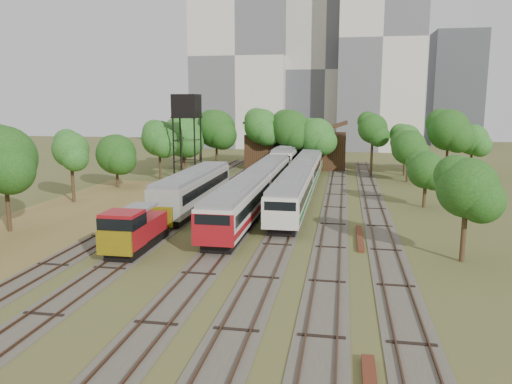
% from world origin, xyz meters
% --- Properties ---
extents(ground, '(240.00, 240.00, 0.00)m').
position_xyz_m(ground, '(0.00, 0.00, 0.00)').
color(ground, '#475123').
rests_on(ground, ground).
extents(dry_grass_patch, '(14.00, 60.00, 0.04)m').
position_xyz_m(dry_grass_patch, '(-18.00, 8.00, 0.02)').
color(dry_grass_patch, brown).
rests_on(dry_grass_patch, ground).
extents(tracks, '(24.60, 80.00, 0.19)m').
position_xyz_m(tracks, '(-0.67, 25.00, 0.04)').
color(tracks, '#4C473D').
rests_on(tracks, ground).
extents(railcar_red_set, '(3.00, 34.58, 3.71)m').
position_xyz_m(railcar_red_set, '(-2.00, 23.84, 1.96)').
color(railcar_red_set, black).
rests_on(railcar_red_set, ground).
extents(railcar_green_set, '(2.99, 52.08, 3.70)m').
position_xyz_m(railcar_green_set, '(2.00, 37.94, 1.96)').
color(railcar_green_set, black).
rests_on(railcar_green_set, ground).
extents(railcar_rear, '(3.21, 16.08, 3.97)m').
position_xyz_m(railcar_rear, '(-2.00, 51.64, 2.10)').
color(railcar_rear, black).
rests_on(railcar_rear, ground).
extents(shunter_locomotive, '(2.53, 8.10, 3.31)m').
position_xyz_m(shunter_locomotive, '(-8.00, 7.14, 1.57)').
color(shunter_locomotive, black).
rests_on(shunter_locomotive, ground).
extents(old_grey_coach, '(3.09, 18.00, 3.82)m').
position_xyz_m(old_grey_coach, '(-8.00, 21.97, 2.09)').
color(old_grey_coach, black).
rests_on(old_grey_coach, ground).
extents(water_tower, '(3.38, 3.38, 11.70)m').
position_xyz_m(water_tower, '(-14.00, 38.73, 9.86)').
color(water_tower, black).
rests_on(water_tower, ground).
extents(rail_pile_far, '(0.46, 7.34, 0.24)m').
position_xyz_m(rail_pile_far, '(8.20, 13.25, 0.12)').
color(rail_pile_far, '#5E2B1B').
rests_on(rail_pile_far, ground).
extents(maintenance_shed, '(16.45, 11.55, 7.58)m').
position_xyz_m(maintenance_shed, '(-1.00, 57.98, 2.91)').
color(maintenance_shed, '#361D13').
rests_on(maintenance_shed, ground).
extents(tree_band_left, '(7.82, 76.16, 8.82)m').
position_xyz_m(tree_band_left, '(-19.86, 27.46, 5.47)').
color(tree_band_left, '#382616').
rests_on(tree_band_left, ground).
extents(tree_band_far, '(48.24, 10.35, 9.70)m').
position_xyz_m(tree_band_far, '(0.37, 50.59, 6.17)').
color(tree_band_far, '#382616').
rests_on(tree_band_far, ground).
extents(tree_band_right, '(4.77, 39.13, 7.08)m').
position_xyz_m(tree_band_right, '(15.10, 29.15, 4.59)').
color(tree_band_right, '#382616').
rests_on(tree_band_right, ground).
extents(tower_left, '(22.00, 16.00, 42.00)m').
position_xyz_m(tower_left, '(-18.00, 95.00, 21.00)').
color(tower_left, beige).
rests_on(tower_left, ground).
extents(tower_centre, '(20.00, 18.00, 36.00)m').
position_xyz_m(tower_centre, '(2.00, 100.00, 18.00)').
color(tower_centre, '#B9B5A8').
rests_on(tower_centre, ground).
extents(tower_right, '(18.00, 16.00, 48.00)m').
position_xyz_m(tower_right, '(14.00, 92.00, 24.00)').
color(tower_right, beige).
rests_on(tower_right, ground).
extents(tower_far_right, '(12.00, 12.00, 28.00)m').
position_xyz_m(tower_far_right, '(34.00, 110.00, 14.00)').
color(tower_far_right, '#414449').
rests_on(tower_far_right, ground).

